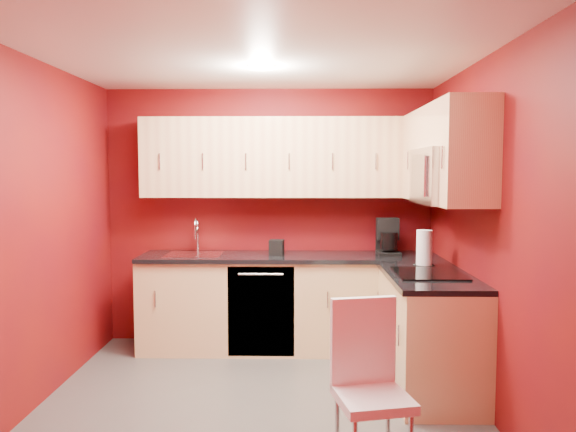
{
  "coord_description": "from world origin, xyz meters",
  "views": [
    {
      "loc": [
        0.28,
        -4.05,
        1.69
      ],
      "look_at": [
        0.2,
        0.55,
        1.33
      ],
      "focal_mm": 35.0,
      "sensor_mm": 36.0,
      "label": 1
    }
  ],
  "objects_px": {
    "dining_chair": "(373,389)",
    "coffee_maker": "(389,237)",
    "napkin_holder": "(277,247)",
    "microwave": "(446,176)",
    "sink": "(194,251)",
    "paper_towel": "(424,248)"
  },
  "relations": [
    {
      "from": "dining_chair",
      "to": "coffee_maker",
      "type": "bearing_deg",
      "value": 66.7
    },
    {
      "from": "napkin_holder",
      "to": "dining_chair",
      "type": "height_order",
      "value": "napkin_holder"
    },
    {
      "from": "microwave",
      "to": "sink",
      "type": "bearing_deg",
      "value": 154.4
    },
    {
      "from": "microwave",
      "to": "paper_towel",
      "type": "height_order",
      "value": "microwave"
    },
    {
      "from": "paper_towel",
      "to": "dining_chair",
      "type": "xyz_separation_m",
      "value": [
        -0.63,
        -1.58,
        -0.58
      ]
    },
    {
      "from": "sink",
      "to": "dining_chair",
      "type": "relative_size",
      "value": 0.54
    },
    {
      "from": "sink",
      "to": "napkin_holder",
      "type": "relative_size",
      "value": 3.68
    },
    {
      "from": "napkin_holder",
      "to": "dining_chair",
      "type": "distance_m",
      "value": 2.33
    },
    {
      "from": "microwave",
      "to": "paper_towel",
      "type": "xyz_separation_m",
      "value": [
        -0.06,
        0.38,
        -0.6
      ]
    },
    {
      "from": "microwave",
      "to": "dining_chair",
      "type": "relative_size",
      "value": 0.79
    },
    {
      "from": "microwave",
      "to": "coffee_maker",
      "type": "distance_m",
      "value": 1.17
    },
    {
      "from": "sink",
      "to": "dining_chair",
      "type": "xyz_separation_m",
      "value": [
        1.4,
        -2.21,
        -0.46
      ]
    },
    {
      "from": "microwave",
      "to": "paper_towel",
      "type": "relative_size",
      "value": 2.54
    },
    {
      "from": "microwave",
      "to": "dining_chair",
      "type": "height_order",
      "value": "microwave"
    },
    {
      "from": "microwave",
      "to": "dining_chair",
      "type": "distance_m",
      "value": 1.82
    },
    {
      "from": "paper_towel",
      "to": "coffee_maker",
      "type": "bearing_deg",
      "value": 107.76
    },
    {
      "from": "dining_chair",
      "to": "paper_towel",
      "type": "bearing_deg",
      "value": 56.18
    },
    {
      "from": "microwave",
      "to": "napkin_holder",
      "type": "bearing_deg",
      "value": 143.09
    },
    {
      "from": "napkin_holder",
      "to": "paper_towel",
      "type": "xyz_separation_m",
      "value": [
        1.25,
        -0.61,
        0.08
      ]
    },
    {
      "from": "napkin_holder",
      "to": "dining_chair",
      "type": "xyz_separation_m",
      "value": [
        0.62,
        -2.19,
        -0.5
      ]
    },
    {
      "from": "sink",
      "to": "microwave",
      "type": "bearing_deg",
      "value": -25.6
    },
    {
      "from": "coffee_maker",
      "to": "dining_chair",
      "type": "relative_size",
      "value": 0.36
    }
  ]
}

